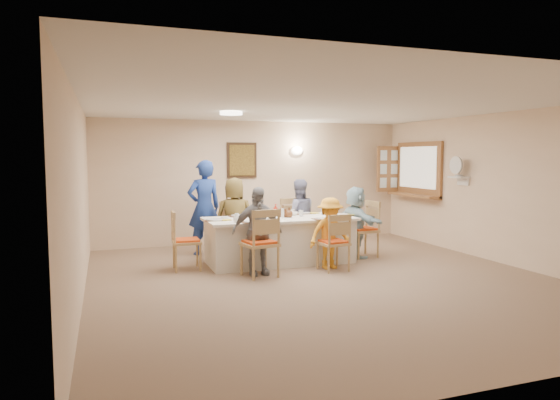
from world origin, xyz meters
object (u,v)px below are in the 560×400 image
object	(u,v)px
chair_left_end	(187,240)
diner_front_right	(330,233)
dining_table	(280,240)
chair_right_end	(362,229)
chair_back_right	(296,225)
caregiver	(204,207)
diner_right_end	(356,222)
chair_front_left	(260,242)
chair_front_right	(333,242)
diner_back_left	(235,218)
desk_fan	(458,169)
condiment_ketchup	(275,211)
chair_back_left	(233,229)
serving_hatch	(419,170)
diner_back_right	(298,216)
diner_front_left	(257,231)

from	to	relation	value
chair_left_end	diner_front_right	xyz separation A→B (m)	(2.15, -0.68, 0.10)
dining_table	chair_right_end	distance (m)	1.55
chair_back_right	caregiver	size ratio (longest dim) A/B	0.58
diner_right_end	chair_front_left	bearing A→B (deg)	107.73
chair_front_left	diner_right_end	bearing A→B (deg)	-168.33
chair_front_right	diner_back_left	bearing A→B (deg)	-55.66
diner_back_left	chair_back_right	bearing A→B (deg)	-166.69
desk_fan	condiment_ketchup	world-z (taller)	desk_fan
caregiver	chair_front_right	bearing A→B (deg)	120.82
desk_fan	diner_front_right	bearing A→B (deg)	-171.95
chair_back_right	chair_left_end	bearing A→B (deg)	-166.65
chair_back_left	condiment_ketchup	distance (m)	1.00
chair_front_left	chair_front_right	distance (m)	1.20
chair_front_right	chair_back_left	bearing A→B (deg)	-57.82
chair_back_left	caregiver	world-z (taller)	caregiver
serving_hatch	chair_back_left	size ratio (longest dim) A/B	1.54
chair_back_left	diner_back_left	world-z (taller)	diner_back_left
chair_back_left	diner_front_right	distance (m)	1.91
serving_hatch	chair_back_right	size ratio (longest dim) A/B	1.50
diner_right_end	desk_fan	bearing A→B (deg)	-102.70
serving_hatch	chair_back_left	distance (m)	4.16
serving_hatch	diner_back_right	size ratio (longest dim) A/B	1.10
diner_front_left	caregiver	world-z (taller)	caregiver
diner_back_left	chair_front_right	bearing A→B (deg)	136.64
desk_fan	chair_right_end	world-z (taller)	desk_fan
dining_table	caregiver	distance (m)	1.63
chair_front_left	chair_back_right	bearing A→B (deg)	-136.81
chair_back_right	diner_front_left	xyz separation A→B (m)	(-1.20, -1.48, 0.16)
dining_table	chair_back_right	distance (m)	1.01
diner_front_left	chair_right_end	bearing A→B (deg)	16.21
serving_hatch	dining_table	distance (m)	3.76
chair_front_right	condiment_ketchup	world-z (taller)	condiment_ketchup
chair_left_end	diner_back_right	xyz separation A→B (m)	(2.15, 0.68, 0.21)
diner_front_left	diner_front_right	distance (m)	1.20
desk_fan	chair_left_end	distance (m)	5.00
chair_right_end	diner_front_right	distance (m)	1.17
chair_right_end	diner_right_end	xyz separation A→B (m)	(-0.13, 0.00, 0.13)
serving_hatch	diner_front_left	bearing A→B (deg)	-156.71
chair_front_left	diner_front_right	xyz separation A→B (m)	(1.20, 0.12, 0.05)
chair_front_left	diner_front_left	world-z (taller)	diner_front_left
chair_front_right	caregiver	bearing A→B (deg)	-54.46
chair_right_end	diner_front_right	bearing A→B (deg)	-58.22
desk_fan	diner_front_left	world-z (taller)	desk_fan
chair_left_end	diner_right_end	bearing A→B (deg)	-87.78
diner_front_right	caregiver	distance (m)	2.48
chair_back_left	diner_right_end	bearing A→B (deg)	-17.72
caregiver	dining_table	bearing A→B (deg)	122.98
diner_front_right	condiment_ketchup	bearing A→B (deg)	126.80
serving_hatch	chair_left_end	xyz separation A→B (m)	(-4.98, -1.05, -1.03)
chair_back_right	serving_hatch	bearing A→B (deg)	-1.91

